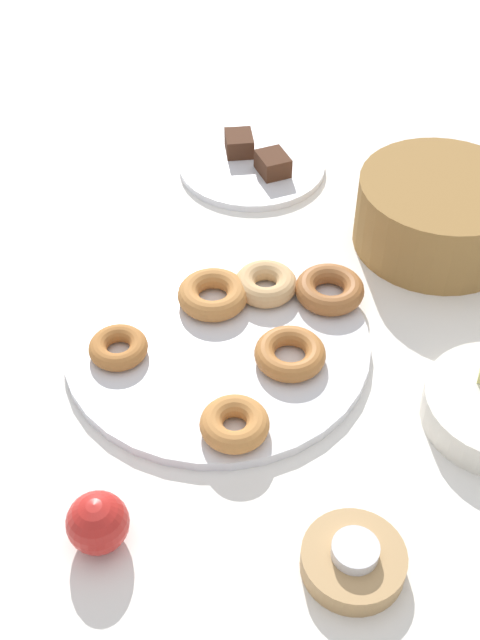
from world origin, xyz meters
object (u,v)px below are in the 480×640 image
object	(u,v)px
donut_0	(210,295)
donut_1	(235,424)
donut_3	(330,289)
donut_5	(266,284)
tealight	(355,550)
donut_4	(118,347)
donut_plate	(217,342)
basket	(439,214)
donut_2	(290,354)
apple	(98,523)
brownie_far	(273,164)
cake_plate	(252,166)
candle_holder	(353,561)
brownie_near	(239,143)

from	to	relation	value
donut_0	donut_1	bearing A→B (deg)	3.13
donut_0	donut_3	xyz separation A→B (m)	(0.01, 0.16, -0.00)
donut_0	donut_1	world-z (taller)	donut_0
donut_5	tealight	size ratio (longest dim) A/B	1.77
donut_4	donut_plate	bearing A→B (deg)	96.98
donut_0	basket	bearing A→B (deg)	108.44
donut_plate	donut_3	size ratio (longest dim) A/B	4.22
donut_5	donut_1	bearing A→B (deg)	-15.46
donut_plate	donut_2	bearing A→B (deg)	60.70
donut_3	tealight	size ratio (longest dim) A/B	1.94
apple	donut_3	bearing A→B (deg)	137.82
brownie_far	apple	world-z (taller)	apple
donut_0	cake_plate	size ratio (longest dim) A/B	0.39
donut_4	brownie_far	bearing A→B (deg)	147.56
basket	apple	bearing A→B (deg)	-46.85
candle_holder	tealight	world-z (taller)	tealight
apple	donut_2	bearing A→B (deg)	133.69
donut_0	donut_5	xyz separation A→B (m)	(-0.01, 0.08, 0.00)
donut_1	donut_4	world-z (taller)	donut_1
brownie_near	basket	distance (m)	0.37
brownie_near	candle_holder	xyz separation A→B (m)	(0.78, 0.04, -0.02)
donut_4	cake_plate	size ratio (longest dim) A/B	0.31
brownie_far	tealight	size ratio (longest dim) A/B	1.11
donut_0	donut_3	world-z (taller)	same
donut_3	cake_plate	size ratio (longest dim) A/B	0.39
donut_plate	brownie_near	xyz separation A→B (m)	(-0.44, 0.07, 0.02)
donut_2	donut_4	distance (m)	0.22
donut_1	tealight	distance (m)	0.21
cake_plate	brownie_near	size ratio (longest dim) A/B	4.49
cake_plate	donut_0	bearing A→B (deg)	-15.84
donut_plate	tealight	size ratio (longest dim) A/B	8.18
donut_5	brownie_near	size ratio (longest dim) A/B	1.59
donut_4	brownie_far	xyz separation A→B (m)	(-0.39, 0.25, 0.00)
donut_1	donut_4	bearing A→B (deg)	-135.81
donut_plate	candle_holder	xyz separation A→B (m)	(0.33, 0.11, 0.01)
donut_0	donut_2	xyz separation A→B (m)	(0.12, 0.09, -0.00)
donut_5	tealight	world-z (taller)	donut_5
donut_plate	donut_1	size ratio (longest dim) A/B	4.89
donut_3	donut_0	bearing A→B (deg)	-91.91
apple	tealight	bearing A→B (deg)	77.23
donut_2	brownie_far	bearing A→B (deg)	175.44
brownie_far	tealight	distance (m)	0.71
donut_1	donut_4	distance (m)	0.19
candle_holder	tealight	size ratio (longest dim) A/B	2.22
brownie_far	tealight	xyz separation A→B (m)	(0.71, -0.01, 0.01)
donut_0	donut_2	world-z (taller)	donut_0
tealight	basket	bearing A→B (deg)	156.02
donut_2	basket	world-z (taller)	basket
basket	cake_plate	bearing A→B (deg)	-131.58
donut_plate	donut_0	size ratio (longest dim) A/B	4.16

